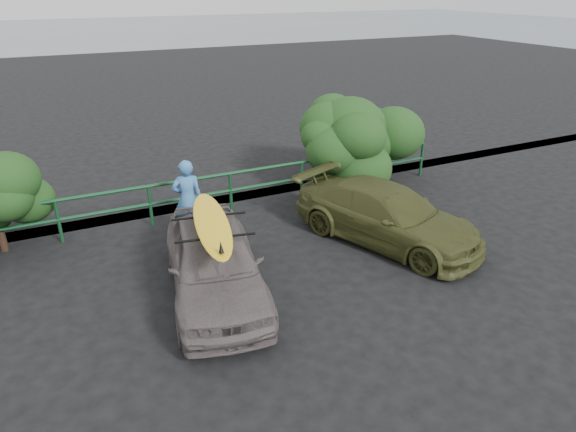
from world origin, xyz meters
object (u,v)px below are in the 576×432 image
at_px(man, 188,199).
at_px(surfboard, 212,223).
at_px(guardrail, 192,198).
at_px(olive_vehicle, 387,215).
at_px(sedan, 214,262).

height_order(man, surfboard, man).
xyz_separation_m(man, surfboard, (-0.25, -2.58, 0.56)).
relative_size(man, surfboard, 0.64).
bearing_deg(guardrail, olive_vehicle, -40.87).
bearing_deg(guardrail, sedan, -99.37).
distance_m(olive_vehicle, surfboard, 4.23).
height_order(guardrail, man, man).
relative_size(olive_vehicle, man, 2.39).
distance_m(olive_vehicle, man, 4.43).
height_order(guardrail, surfboard, surfboard).
relative_size(guardrail, surfboard, 4.93).
bearing_deg(man, guardrail, -97.89).
distance_m(man, surfboard, 2.65).
xyz_separation_m(olive_vehicle, surfboard, (-4.12, -0.45, 0.84)).
distance_m(sedan, man, 2.60).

